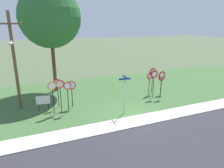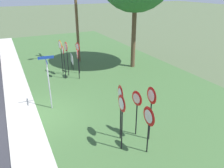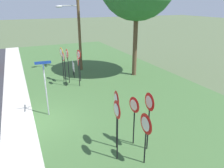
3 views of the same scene
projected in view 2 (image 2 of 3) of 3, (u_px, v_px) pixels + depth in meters
The scene contains 16 objects.
ground_plane at pixel (39, 116), 12.00m from camera, with size 160.00×160.00×0.00m, color #4C5B3D.
sidewalk_strip at pixel (23, 119), 11.67m from camera, with size 44.00×1.60×0.06m, color #BCB7AD.
grass_median at pixel (135, 94), 14.41m from camera, with size 44.00×12.00×0.04m, color #3D6033.
stop_sign_near_left at pixel (78, 51), 17.12m from camera, with size 0.69×0.12×2.49m.
stop_sign_near_right at pixel (78, 57), 16.12m from camera, with size 0.73×0.15×2.31m.
stop_sign_far_left at pixel (61, 50), 17.04m from camera, with size 0.69×0.11×2.68m.
stop_sign_far_center at pixel (64, 56), 16.13m from camera, with size 0.60×0.10×2.52m.
stop_sign_far_right at pixel (67, 52), 16.65m from camera, with size 0.69×0.09×2.65m.
yield_sign_near_left at pixel (151, 101), 9.37m from camera, with size 0.74×0.11×2.59m.
yield_sign_near_right at pixel (122, 110), 8.75m from camera, with size 0.70×0.12×2.57m.
yield_sign_far_left at pixel (148, 120), 8.72m from camera, with size 0.80×0.10×2.15m.
yield_sign_far_right at pixel (120, 100), 9.41m from camera, with size 0.72×0.16×2.64m.
yield_sign_center at pixel (137, 103), 9.82m from camera, with size 0.68×0.12×2.24m.
street_name_post at pixel (48, 78), 12.03m from camera, with size 0.96×0.82×3.07m.
utility_pole at pixel (75, 14), 18.97m from camera, with size 2.10×2.02×7.81m.
notice_board at pixel (72, 59), 18.47m from camera, with size 1.09×0.19×1.25m.
Camera 2 is at (10.97, -1.00, 6.40)m, focal length 35.79 mm.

